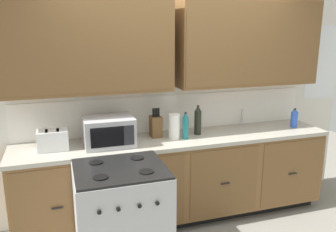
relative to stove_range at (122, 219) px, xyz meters
name	(u,v)px	position (x,y,z in m)	size (l,w,h in m)	color
ground_plane	(187,232)	(0.72, 0.33, -0.47)	(8.31, 8.31, 0.00)	gray
wall_unit	(172,68)	(0.73, 0.83, 1.18)	(4.52, 0.40, 2.40)	white
counter_run	(178,178)	(0.73, 0.63, 0.01)	(3.35, 0.64, 0.94)	black
stove_range	(122,219)	(0.00, 0.00, 0.00)	(0.76, 0.68, 0.95)	#B7B7BC
microwave	(109,131)	(0.00, 0.61, 0.61)	(0.48, 0.37, 0.28)	#B7B7BC
toaster	(53,140)	(-0.52, 0.63, 0.56)	(0.28, 0.18, 0.19)	white
knife_block	(156,126)	(0.52, 0.74, 0.58)	(0.11, 0.14, 0.31)	brown
sink_faucet	(242,117)	(1.60, 0.84, 0.57)	(0.02, 0.02, 0.20)	#B2B5BA
paper_towel_roll	(174,127)	(0.68, 0.61, 0.60)	(0.12, 0.12, 0.26)	white
bottle_blue	(294,118)	(2.14, 0.60, 0.58)	(0.08, 0.08, 0.22)	blue
bottle_dark	(198,120)	(0.97, 0.68, 0.62)	(0.08, 0.08, 0.32)	black
bottle_teal	(185,126)	(0.79, 0.57, 0.61)	(0.07, 0.07, 0.28)	#1E707A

